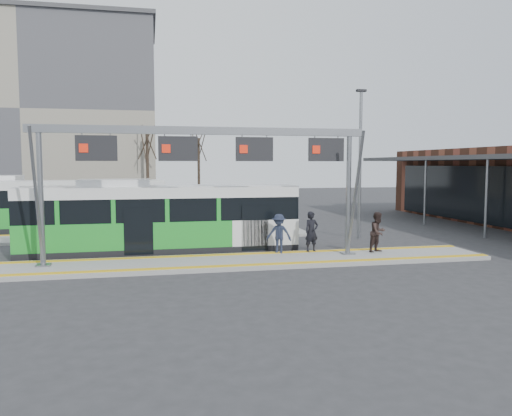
{
  "coord_description": "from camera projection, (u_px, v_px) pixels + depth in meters",
  "views": [
    {
      "loc": [
        -2.58,
        -19.15,
        3.9
      ],
      "look_at": [
        2.14,
        3.0,
        1.92
      ],
      "focal_mm": 35.0,
      "sensor_mm": 36.0,
      "label": 1
    }
  ],
  "objects": [
    {
      "name": "tree_mid",
      "position": [
        199.0,
        147.0,
        52.82
      ],
      "size": [
        1.4,
        1.4,
        7.57
      ],
      "color": "#382B21",
      "rests_on": "ground"
    },
    {
      "name": "passenger_a",
      "position": [
        312.0,
        232.0,
        21.38
      ],
      "size": [
        0.71,
        0.54,
        1.74
      ],
      "primitive_type": "imported",
      "rotation": [
        0.0,
        0.0,
        0.22
      ],
      "color": "black",
      "rests_on": "platform_main"
    },
    {
      "name": "lamp_east",
      "position": [
        360.0,
        160.0,
        25.97
      ],
      "size": [
        0.5,
        0.25,
        7.75
      ],
      "color": "slate",
      "rests_on": "ground"
    },
    {
      "name": "bg_bus_green",
      "position": [
        62.0,
        206.0,
        29.27
      ],
      "size": [
        11.93,
        3.0,
        2.96
      ],
      "rotation": [
        0.0,
        0.0,
        0.04
      ],
      "color": "black",
      "rests_on": "ground"
    },
    {
      "name": "tactile_second",
      "position": [
        125.0,
        232.0,
        27.61
      ],
      "size": [
        20.0,
        0.35,
        0.02
      ],
      "color": "gold",
      "rests_on": "platform_second"
    },
    {
      "name": "hero_bus",
      "position": [
        161.0,
        219.0,
        22.05
      ],
      "size": [
        11.88,
        2.56,
        3.26
      ],
      "rotation": [
        0.0,
        0.0,
        0.0
      ],
      "color": "black",
      "rests_on": "ground"
    },
    {
      "name": "passenger_b",
      "position": [
        378.0,
        232.0,
        21.33
      ],
      "size": [
        1.04,
        0.96,
        1.72
      ],
      "primitive_type": "imported",
      "rotation": [
        0.0,
        0.0,
        0.46
      ],
      "color": "#2F221F",
      "rests_on": "platform_main"
    },
    {
      "name": "passenger_c",
      "position": [
        279.0,
        234.0,
        21.09
      ],
      "size": [
        1.24,
        1.05,
        1.66
      ],
      "primitive_type": "imported",
      "rotation": [
        0.0,
        0.0,
        -0.49
      ],
      "color": "#1F2537",
      "rests_on": "platform_main"
    },
    {
      "name": "platform_second",
      "position": [
        124.0,
        237.0,
        26.49
      ],
      "size": [
        20.0,
        3.0,
        0.15
      ],
      "primitive_type": "cube",
      "color": "gray",
      "rests_on": "ground"
    },
    {
      "name": "platform_main",
      "position": [
        219.0,
        262.0,
        19.53
      ],
      "size": [
        22.0,
        3.0,
        0.15
      ],
      "primitive_type": "cube",
      "color": "gray",
      "rests_on": "ground"
    },
    {
      "name": "apartment_block",
      "position": [
        34.0,
        112.0,
        50.91
      ],
      "size": [
        24.5,
        12.5,
        18.4
      ],
      "color": "gray",
      "rests_on": "ground"
    },
    {
      "name": "gantry",
      "position": [
        208.0,
        154.0,
        19.34
      ],
      "size": [
        13.0,
        1.68,
        5.2
      ],
      "color": "slate",
      "rests_on": "platform_main"
    },
    {
      "name": "tactile_main",
      "position": [
        219.0,
        260.0,
        19.52
      ],
      "size": [
        22.0,
        2.65,
        0.02
      ],
      "color": "gold",
      "rests_on": "platform_main"
    },
    {
      "name": "ground",
      "position": [
        219.0,
        264.0,
        19.53
      ],
      "size": [
        120.0,
        120.0,
        0.0
      ],
      "primitive_type": "plane",
      "color": "#2D2D30",
      "rests_on": "ground"
    },
    {
      "name": "tree_left",
      "position": [
        147.0,
        143.0,
        46.48
      ],
      "size": [
        1.4,
        1.4,
        7.77
      ],
      "color": "#382B21",
      "rests_on": "ground"
    }
  ]
}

